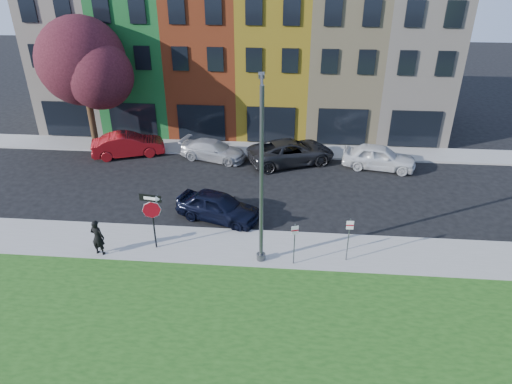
# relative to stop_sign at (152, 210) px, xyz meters

# --- Properties ---
(ground) EXTENTS (120.00, 120.00, 0.00)m
(ground) POSITION_rel_stop_sign_xyz_m (4.61, -2.59, -2.13)
(ground) COLOR black
(ground) RESTS_ON ground
(sidewalk_near) EXTENTS (40.00, 3.00, 0.12)m
(sidewalk_near) POSITION_rel_stop_sign_xyz_m (6.61, 0.41, -2.07)
(sidewalk_near) COLOR gray
(sidewalk_near) RESTS_ON ground
(sidewalk_far) EXTENTS (40.00, 2.40, 0.12)m
(sidewalk_far) POSITION_rel_stop_sign_xyz_m (1.61, 12.41, -2.07)
(sidewalk_far) COLOR gray
(sidewalk_far) RESTS_ON ground
(rowhouse_block) EXTENTS (30.00, 10.12, 10.00)m
(rowhouse_block) POSITION_rel_stop_sign_xyz_m (2.11, 18.60, 2.86)
(rowhouse_block) COLOR #BAAC9A
(rowhouse_block) RESTS_ON ground
(stop_sign) EXTENTS (1.04, 0.20, 2.82)m
(stop_sign) POSITION_rel_stop_sign_xyz_m (0.00, 0.00, 0.00)
(stop_sign) COLOR black
(stop_sign) RESTS_ON sidewalk_near
(man) EXTENTS (0.79, 0.64, 1.76)m
(man) POSITION_rel_stop_sign_xyz_m (-2.43, -0.69, -1.13)
(man) COLOR black
(man) RESTS_ON sidewalk_near
(sedan_near) EXTENTS (4.48, 5.51, 1.51)m
(sedan_near) POSITION_rel_stop_sign_xyz_m (2.49, 3.00, -1.38)
(sedan_near) COLOR black
(sedan_near) RESTS_ON ground
(parked_car_red) EXTENTS (4.70, 5.83, 1.57)m
(parked_car_red) POSITION_rel_stop_sign_xyz_m (-4.94, 10.74, -1.35)
(parked_car_red) COLOR maroon
(parked_car_red) RESTS_ON ground
(parked_car_silver) EXTENTS (4.01, 5.35, 1.29)m
(parked_car_silver) POSITION_rel_stop_sign_xyz_m (0.94, 10.62, -1.49)
(parked_car_silver) COLOR #A0A0A4
(parked_car_silver) RESTS_ON ground
(parked_car_dark) EXTENTS (6.58, 7.51, 1.58)m
(parked_car_dark) POSITION_rel_stop_sign_xyz_m (6.13, 10.44, -1.34)
(parked_car_dark) COLOR black
(parked_car_dark) RESTS_ON ground
(parked_car_white) EXTENTS (3.47, 5.23, 1.56)m
(parked_car_white) POSITION_rel_stop_sign_xyz_m (11.75, 10.11, -1.35)
(parked_car_white) COLOR silver
(parked_car_white) RESTS_ON ground
(street_lamp) EXTENTS (0.53, 2.58, 7.95)m
(street_lamp) POSITION_rel_stop_sign_xyz_m (4.97, -0.30, 2.00)
(street_lamp) COLOR #4B4D50
(street_lamp) RESTS_ON sidewalk_near
(parking_sign_a) EXTENTS (0.31, 0.14, 2.06)m
(parking_sign_a) POSITION_rel_stop_sign_xyz_m (6.45, -0.70, -0.72)
(parking_sign_a) COLOR #4B4D50
(parking_sign_a) RESTS_ON sidewalk_near
(parking_sign_b) EXTENTS (0.32, 0.09, 2.17)m
(parking_sign_b) POSITION_rel_stop_sign_xyz_m (8.82, -0.24, -0.66)
(parking_sign_b) COLOR #4B4D50
(parking_sign_b) RESTS_ON sidewalk_near
(tree_purple) EXTENTS (6.87, 6.01, 8.84)m
(tree_purple) POSITION_rel_stop_sign_xyz_m (-7.59, 11.88, 3.81)
(tree_purple) COLOR #311D10
(tree_purple) RESTS_ON sidewalk_far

